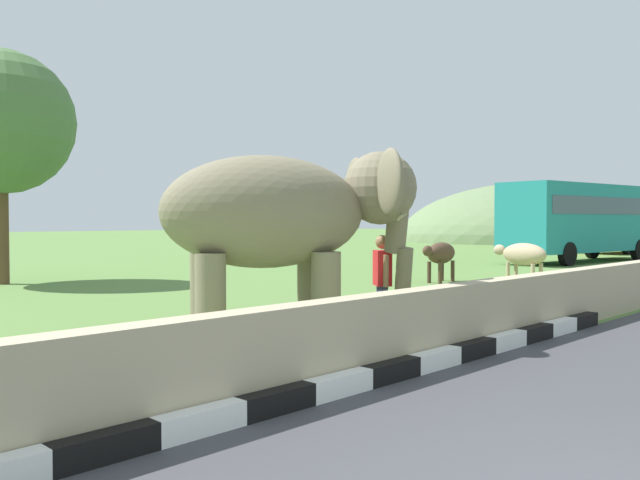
{
  "coord_description": "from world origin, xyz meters",
  "views": [
    {
      "loc": [
        -4.13,
        -0.89,
        1.9
      ],
      "look_at": [
        2.92,
        6.04,
        1.6
      ],
      "focal_mm": 36.77,
      "sensor_mm": 36.0,
      "label": 1
    }
  ],
  "objects_px": {
    "person_handler": "(382,279)",
    "cow_mid": "(440,254)",
    "bus_teal": "(581,216)",
    "cow_near": "(523,255)",
    "bus_orange": "(634,217)",
    "elephant": "(287,216)"
  },
  "relations": [
    {
      "from": "person_handler",
      "to": "cow_mid",
      "type": "height_order",
      "value": "person_handler"
    },
    {
      "from": "elephant",
      "to": "bus_orange",
      "type": "distance_m",
      "value": 34.52
    },
    {
      "from": "cow_near",
      "to": "bus_orange",
      "type": "bearing_deg",
      "value": 11.56
    },
    {
      "from": "elephant",
      "to": "cow_near",
      "type": "height_order",
      "value": "elephant"
    },
    {
      "from": "cow_near",
      "to": "elephant",
      "type": "bearing_deg",
      "value": -170.37
    },
    {
      "from": "person_handler",
      "to": "bus_teal",
      "type": "bearing_deg",
      "value": 14.78
    },
    {
      "from": "bus_teal",
      "to": "cow_near",
      "type": "bearing_deg",
      "value": -164.75
    },
    {
      "from": "elephant",
      "to": "person_handler",
      "type": "relative_size",
      "value": 2.39
    },
    {
      "from": "bus_teal",
      "to": "cow_mid",
      "type": "distance_m",
      "value": 12.97
    },
    {
      "from": "bus_orange",
      "to": "elephant",
      "type": "bearing_deg",
      "value": -169.08
    },
    {
      "from": "bus_orange",
      "to": "person_handler",
      "type": "bearing_deg",
      "value": -167.66
    },
    {
      "from": "elephant",
      "to": "cow_mid",
      "type": "relative_size",
      "value": 2.06
    },
    {
      "from": "person_handler",
      "to": "bus_teal",
      "type": "xyz_separation_m",
      "value": [
        21.27,
        5.61,
        1.16
      ]
    },
    {
      "from": "elephant",
      "to": "cow_mid",
      "type": "bearing_deg",
      "value": 21.83
    },
    {
      "from": "person_handler",
      "to": "cow_mid",
      "type": "bearing_deg",
      "value": 28.39
    },
    {
      "from": "person_handler",
      "to": "cow_mid",
      "type": "xyz_separation_m",
      "value": [
        8.4,
        4.54,
        -0.06
      ]
    },
    {
      "from": "bus_orange",
      "to": "cow_mid",
      "type": "distance_m",
      "value": 24.0
    },
    {
      "from": "person_handler",
      "to": "cow_near",
      "type": "xyz_separation_m",
      "value": [
        9.52,
        2.41,
        -0.06
      ]
    },
    {
      "from": "cow_mid",
      "to": "cow_near",
      "type": "bearing_deg",
      "value": -62.18
    },
    {
      "from": "cow_mid",
      "to": "person_handler",
      "type": "bearing_deg",
      "value": -151.61
    },
    {
      "from": "bus_teal",
      "to": "cow_mid",
      "type": "xyz_separation_m",
      "value": [
        -12.87,
        -1.07,
        -1.21
      ]
    },
    {
      "from": "cow_near",
      "to": "cow_mid",
      "type": "distance_m",
      "value": 2.41
    }
  ]
}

